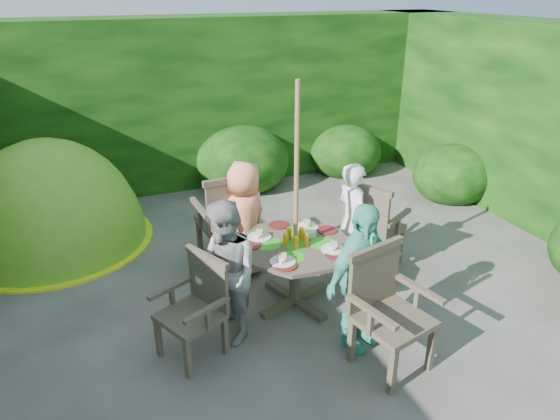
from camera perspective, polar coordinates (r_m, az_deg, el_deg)
name	(u,v)px	position (r m, az deg, el deg)	size (l,w,h in m)	color
ground	(291,313)	(4.95, 1.26, -11.64)	(60.00, 60.00, 0.00)	#44413C
hedge_enclosure	(245,151)	(5.51, -4.04, 6.78)	(9.00, 9.00, 2.50)	black
patio_table	(296,253)	(4.80, 1.80, -4.97)	(1.45, 1.45, 0.80)	#3E3529
parasol_pole	(296,202)	(4.56, 1.86, 0.93)	(0.04, 0.04, 2.20)	olive
garden_chair_right	(371,224)	(5.51, 10.36, -1.63)	(0.75, 0.78, 0.99)	#3E3529
garden_chair_left	(197,306)	(4.30, -9.51, -10.74)	(0.63, 0.66, 0.86)	#3E3529
garden_chair_back	(228,217)	(5.55, -5.99, -0.85)	(0.67, 0.60, 1.05)	#3E3529
garden_chair_front	(386,307)	(4.20, 12.06, -10.84)	(0.70, 0.65, 0.98)	#3E3529
child_right	(352,222)	(5.27, 8.25, -1.36)	(0.47, 0.31, 1.29)	white
child_left	(226,274)	(4.32, -6.17, -7.25)	(0.64, 0.50, 1.31)	#999A95
child_back	(245,219)	(5.31, -4.01, -1.03)	(0.62, 0.41, 1.28)	#FF9169
child_front	(360,278)	(4.27, 9.07, -7.65)	(0.79, 0.33, 1.34)	#55C7AB
dome_tent	(58,243)	(6.75, -24.05, -3.46)	(2.67, 2.67, 2.61)	#5DB422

